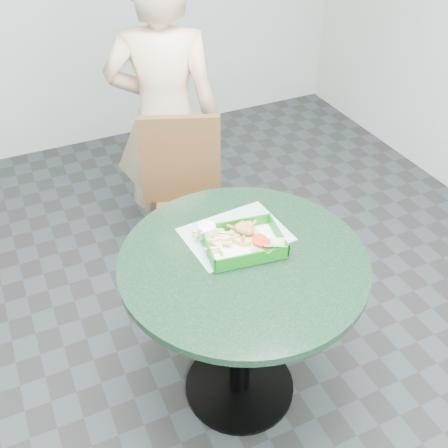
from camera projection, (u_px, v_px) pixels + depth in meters
name	position (u px, v px, depth m)	size (l,w,h in m)	color
floor	(239.00, 386.00, 2.34)	(4.00, 5.00, 0.02)	#303335
cafe_table	(242.00, 295.00, 1.98)	(0.90, 0.90, 0.75)	black
dining_chair	(189.00, 199.00, 2.56)	(0.39, 0.39, 0.93)	#362219
diner_person	(165.00, 114.00, 2.65)	(0.60, 0.39, 1.63)	#DAB18F
placemat	(235.00, 239.00, 1.97)	(0.37, 0.28, 0.00)	#8ABBB0
food_basket	(243.00, 249.00, 1.90)	(0.27, 0.20, 0.06)	#0F6713
crab_sandwich	(243.00, 234.00, 1.92)	(0.11, 0.11, 0.07)	gold
fries_pile	(216.00, 242.00, 1.90)	(0.12, 0.13, 0.05)	#F7D27A
sauce_ramekin	(205.00, 236.00, 1.90)	(0.07, 0.07, 0.04)	white
garnish_cup	(264.00, 248.00, 1.87)	(0.10, 0.10, 0.04)	white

